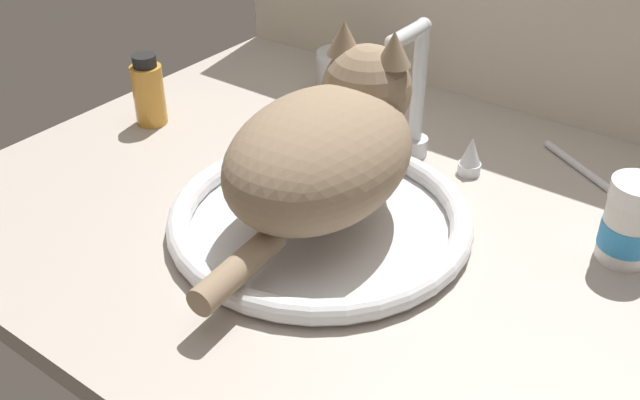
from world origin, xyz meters
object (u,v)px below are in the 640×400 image
pill_bottle (630,224)px  amber_bottle (149,92)px  metal_jar (338,72)px  faucet (414,107)px  cat (330,144)px  toothbrush (589,173)px  sink_basin (320,218)px

pill_bottle → amber_bottle: 70.56cm
metal_jar → faucet: bearing=-28.6°
faucet → cat: 19.94cm
toothbrush → amber_bottle: bearing=-157.9°
sink_basin → toothbrush: (22.65, 31.63, -0.67)cm
cat → pill_bottle: 35.56cm
sink_basin → amber_bottle: (-37.95, 7.02, 3.94)cm
sink_basin → pill_bottle: (32.02, 16.08, 3.53)cm
amber_bottle → toothbrush: amber_bottle is taller
cat → amber_bottle: (-37.76, 4.78, -5.52)cm
sink_basin → toothbrush: bearing=54.4°
sink_basin → cat: bearing=95.0°
faucet → cat: cat is taller
sink_basin → faucet: 22.93cm
sink_basin → faucet: bearing=90.0°
faucet → amber_bottle: size_ratio=1.89×
faucet → metal_jar: faucet is taller
faucet → amber_bottle: 40.88cm
metal_jar → toothbrush: 44.01cm
faucet → cat: size_ratio=0.52×
cat → faucet: bearing=89.4°
faucet → toothbrush: bearing=23.1°
metal_jar → toothbrush: bearing=-2.5°
pill_bottle → amber_bottle: bearing=-172.6°
metal_jar → toothbrush: size_ratio=0.46×
toothbrush → sink_basin: bearing=-125.6°
pill_bottle → cat: bearing=-156.8°
pill_bottle → metal_jar: size_ratio=1.45×
sink_basin → pill_bottle: 36.00cm
sink_basin → cat: cat is taller
sink_basin → toothbrush: sink_basin is taller
pill_bottle → toothbrush: (-9.37, 15.55, -4.20)cm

